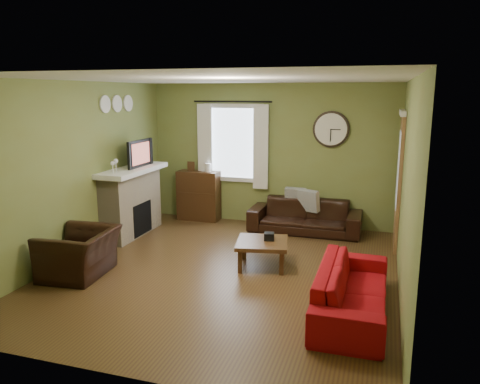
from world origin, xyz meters
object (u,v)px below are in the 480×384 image
(sofa_brown, at_px, (305,216))
(armchair, at_px, (80,253))
(sofa_red, at_px, (352,290))
(bookshelf, at_px, (199,196))
(coffee_table, at_px, (262,254))

(sofa_brown, xyz_separation_m, armchair, (-2.56, -2.92, 0.03))
(sofa_red, bearing_deg, sofa_brown, 19.27)
(bookshelf, bearing_deg, armchair, -98.24)
(sofa_red, bearing_deg, bookshelf, 44.75)
(sofa_red, bearing_deg, coffee_table, 50.58)
(armchair, distance_m, coffee_table, 2.50)
(bookshelf, relative_size, sofa_brown, 0.49)
(armchair, bearing_deg, sofa_red, 84.06)
(bookshelf, distance_m, sofa_brown, 2.13)
(sofa_red, bearing_deg, armchair, 89.40)
(sofa_red, distance_m, coffee_table, 1.72)
(sofa_brown, relative_size, armchair, 2.03)
(sofa_red, xyz_separation_m, coffee_table, (-1.33, 1.09, -0.09))
(bookshelf, height_order, sofa_brown, bookshelf)
(sofa_brown, height_order, armchair, armchair)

